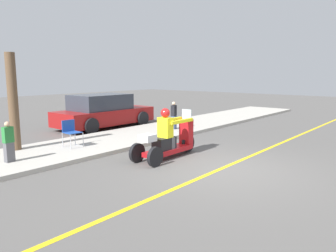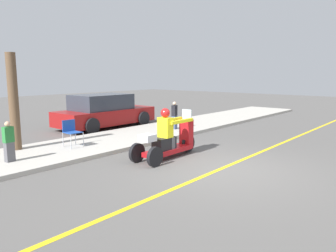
{
  "view_description": "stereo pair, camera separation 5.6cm",
  "coord_description": "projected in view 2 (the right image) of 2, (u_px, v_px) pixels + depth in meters",
  "views": [
    {
      "loc": [
        -6.96,
        -4.04,
        2.36
      ],
      "look_at": [
        -0.03,
        1.72,
        0.91
      ],
      "focal_mm": 35.0,
      "sensor_mm": 36.0,
      "label": 1
    },
    {
      "loc": [
        -6.92,
        -4.08,
        2.36
      ],
      "look_at": [
        -0.03,
        1.72,
        0.91
      ],
      "focal_mm": 35.0,
      "sensor_mm": 36.0,
      "label": 2
    }
  ],
  "objects": [
    {
      "name": "motorcycle_trike",
      "position": [
        168.0,
        140.0,
        9.2
      ],
      "size": [
        2.38,
        0.75,
        1.42
      ],
      "color": "black",
      "rests_on": "ground"
    },
    {
      "name": "lane_stripe",
      "position": [
        220.0,
        169.0,
        8.17
      ],
      "size": [
        24.0,
        0.12,
        0.01
      ],
      "color": "gold",
      "rests_on": "ground"
    },
    {
      "name": "folding_chair_set_back",
      "position": [
        71.0,
        130.0,
        10.11
      ],
      "size": [
        0.47,
        0.47,
        0.82
      ],
      "color": "#A5A8AD",
      "rests_on": "sidewalk_strip"
    },
    {
      "name": "spectator_far_back",
      "position": [
        9.0,
        142.0,
        8.34
      ],
      "size": [
        0.26,
        0.18,
        1.05
      ],
      "color": "#515156",
      "rests_on": "sidewalk_strip"
    },
    {
      "name": "parked_car_lot_right",
      "position": [
        104.0,
        112.0,
        14.44
      ],
      "size": [
        4.44,
        2.03,
        1.47
      ],
      "color": "maroon",
      "rests_on": "ground"
    },
    {
      "name": "spectator_with_child",
      "position": [
        174.0,
        116.0,
        13.31
      ],
      "size": [
        0.3,
        0.23,
        1.12
      ],
      "color": "#38476B",
      "rests_on": "sidewalk_strip"
    },
    {
      "name": "sidewalk_strip",
      "position": [
        104.0,
        142.0,
        11.11
      ],
      "size": [
        28.0,
        2.8,
        0.12
      ],
      "color": "#B2ADA3",
      "rests_on": "ground"
    },
    {
      "name": "ground_plane",
      "position": [
        221.0,
        169.0,
        8.2
      ],
      "size": [
        60.0,
        60.0,
        0.0
      ],
      "primitive_type": "plane",
      "color": "#565451"
    },
    {
      "name": "tree_trunk",
      "position": [
        14.0,
        102.0,
        9.55
      ],
      "size": [
        0.28,
        0.28,
        2.84
      ],
      "color": "brown",
      "rests_on": "sidewalk_strip"
    }
  ]
}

